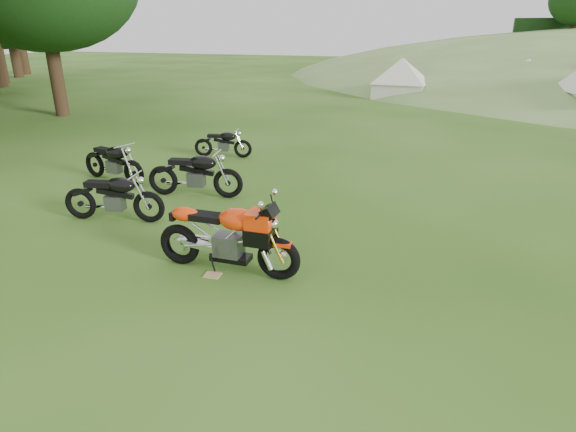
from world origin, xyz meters
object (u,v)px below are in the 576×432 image
(vintage_moto_c, at_px, (195,173))
(tent_mid, at_px, (526,77))
(plywood_board, at_px, (213,275))
(vintage_moto_d, at_px, (223,143))
(tent_left, at_px, (401,76))
(vintage_moto_b, at_px, (113,161))
(vintage_moto_a, at_px, (113,196))
(sport_motorcycle, at_px, (227,232))

(vintage_moto_c, relative_size, tent_mid, 0.81)
(plywood_board, relative_size, vintage_moto_d, 0.15)
(plywood_board, height_order, tent_left, tent_left)
(vintage_moto_b, bearing_deg, plywood_board, -25.17)
(plywood_board, distance_m, vintage_moto_a, 3.25)
(sport_motorcycle, relative_size, vintage_moto_d, 1.35)
(plywood_board, bearing_deg, sport_motorcycle, 53.93)
(vintage_moto_b, bearing_deg, vintage_moto_c, 5.16)
(vintage_moto_b, relative_size, vintage_moto_c, 0.95)
(sport_motorcycle, xyz_separation_m, vintage_moto_b, (-4.72, 3.38, -0.14))
(vintage_moto_d, bearing_deg, plywood_board, -76.49)
(vintage_moto_c, bearing_deg, sport_motorcycle, -63.81)
(vintage_moto_c, xyz_separation_m, vintage_moto_d, (-0.98, 3.42, -0.12))
(tent_mid, bearing_deg, plywood_board, -82.75)
(plywood_board, bearing_deg, vintage_moto_a, 153.45)
(plywood_board, bearing_deg, vintage_moto_c, 122.59)
(sport_motorcycle, height_order, vintage_moto_d, sport_motorcycle)
(sport_motorcycle, height_order, vintage_moto_b, sport_motorcycle)
(vintage_moto_b, xyz_separation_m, vintage_moto_d, (1.49, 3.07, -0.09))
(vintage_moto_b, distance_m, vintage_moto_d, 3.41)
(vintage_moto_a, xyz_separation_m, vintage_moto_c, (0.79, 1.83, 0.03))
(plywood_board, height_order, vintage_moto_c, vintage_moto_c)
(plywood_board, xyz_separation_m, vintage_moto_b, (-4.55, 3.61, 0.52))
(vintage_moto_d, xyz_separation_m, tent_mid, (9.72, 16.48, 0.70))
(vintage_moto_a, bearing_deg, plywood_board, -37.79)
(vintage_moto_d, bearing_deg, sport_motorcycle, -74.54)
(vintage_moto_b, height_order, vintage_moto_c, vintage_moto_c)
(vintage_moto_b, height_order, tent_left, tent_left)
(vintage_moto_d, distance_m, tent_left, 15.23)
(tent_left, bearing_deg, vintage_moto_d, -99.94)
(vintage_moto_a, height_order, tent_left, tent_left)
(tent_mid, bearing_deg, vintage_moto_b, -96.54)
(tent_mid, bearing_deg, sport_motorcycle, -82.52)
(sport_motorcycle, distance_m, tent_mid, 23.84)
(vintage_moto_d, bearing_deg, vintage_moto_b, -126.95)
(vintage_moto_c, bearing_deg, vintage_moto_d, 95.67)
(sport_motorcycle, height_order, vintage_moto_a, sport_motorcycle)
(sport_motorcycle, relative_size, plywood_board, 9.06)
(vintage_moto_a, xyz_separation_m, tent_left, (3.22, 20.08, 0.62))
(vintage_moto_b, xyz_separation_m, vintage_moto_c, (2.47, -0.35, 0.03))
(tent_left, bearing_deg, vintage_moto_a, -96.07)
(plywood_board, relative_size, tent_left, 0.09)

